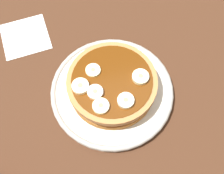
# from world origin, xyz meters

# --- Properties ---
(ground_plane) EXTENTS (1.40, 1.40, 0.03)m
(ground_plane) POSITION_xyz_m (0.00, 0.00, -0.01)
(ground_plane) COLOR #422616
(plate) EXTENTS (0.27, 0.27, 0.02)m
(plate) POSITION_xyz_m (0.00, 0.00, 0.01)
(plate) COLOR silver
(plate) RESTS_ON ground_plane
(pancake_stack) EXTENTS (0.19, 0.19, 0.05)m
(pancake_stack) POSITION_xyz_m (-0.00, -0.00, 0.04)
(pancake_stack) COLOR #9D5E25
(pancake_stack) RESTS_ON plate
(banana_slice_0) EXTENTS (0.03, 0.03, 0.01)m
(banana_slice_0) POSITION_xyz_m (0.02, -0.04, 0.07)
(banana_slice_0) COLOR #FBE4C2
(banana_slice_0) RESTS_ON pancake_stack
(banana_slice_1) EXTENTS (0.03, 0.03, 0.01)m
(banana_slice_1) POSITION_xyz_m (0.01, 0.06, 0.07)
(banana_slice_1) COLOR #F3F3BD
(banana_slice_1) RESTS_ON pancake_stack
(banana_slice_2) EXTENTS (0.03, 0.03, 0.01)m
(banana_slice_2) POSITION_xyz_m (0.05, 0.01, 0.07)
(banana_slice_2) COLOR #F8F2C5
(banana_slice_2) RESTS_ON pancake_stack
(banana_slice_3) EXTENTS (0.03, 0.03, 0.01)m
(banana_slice_3) POSITION_xyz_m (0.05, -0.03, 0.07)
(banana_slice_3) COLOR #FAEFB3
(banana_slice_3) RESTS_ON pancake_stack
(banana_slice_4) EXTENTS (0.03, 0.03, 0.01)m
(banana_slice_4) POSITION_xyz_m (-0.00, -0.06, 0.07)
(banana_slice_4) COLOR #FDEDB6
(banana_slice_4) RESTS_ON pancake_stack
(banana_slice_5) EXTENTS (0.03, 0.03, 0.01)m
(banana_slice_5) POSITION_xyz_m (-0.03, -0.03, 0.07)
(banana_slice_5) COLOR #F1F1B3
(banana_slice_5) RESTS_ON pancake_stack
(napkin) EXTENTS (0.12, 0.12, 0.00)m
(napkin) POSITION_xyz_m (-0.20, -0.17, 0.00)
(napkin) COLOR white
(napkin) RESTS_ON ground_plane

